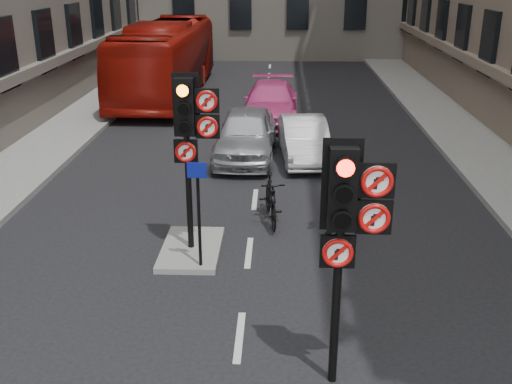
# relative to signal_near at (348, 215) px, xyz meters

# --- Properties ---
(pavement_left) EXTENTS (3.00, 50.00, 0.16)m
(pavement_left) POSITION_rel_signal_near_xyz_m (-8.69, 11.01, -2.50)
(pavement_left) COLOR gray
(pavement_left) RESTS_ON ground
(pavement_right) EXTENTS (3.00, 50.00, 0.16)m
(pavement_right) POSITION_rel_signal_near_xyz_m (5.71, 11.01, -2.50)
(pavement_right) COLOR gray
(pavement_right) RESTS_ON ground
(centre_island) EXTENTS (1.20, 2.00, 0.12)m
(centre_island) POSITION_rel_signal_near_xyz_m (-2.69, 4.01, -2.52)
(centre_island) COLOR gray
(centre_island) RESTS_ON ground
(signal_near) EXTENTS (0.91, 0.40, 3.58)m
(signal_near) POSITION_rel_signal_near_xyz_m (0.00, 0.00, 0.00)
(signal_near) COLOR black
(signal_near) RESTS_ON ground
(signal_far) EXTENTS (0.91, 0.40, 3.58)m
(signal_far) POSITION_rel_signal_near_xyz_m (-2.60, 4.00, 0.12)
(signal_far) COLOR black
(signal_far) RESTS_ON centre_island
(car_silver) EXTENTS (1.90, 4.47, 1.51)m
(car_silver) POSITION_rel_signal_near_xyz_m (-1.91, 10.51, -1.83)
(car_silver) COLOR #ACAFB4
(car_silver) RESTS_ON ground
(car_white) EXTENTS (1.66, 3.91, 1.25)m
(car_white) POSITION_rel_signal_near_xyz_m (-0.13, 10.44, -1.95)
(car_white) COLOR silver
(car_white) RESTS_ON ground
(car_pink) EXTENTS (2.10, 4.91, 1.41)m
(car_pink) POSITION_rel_signal_near_xyz_m (-1.22, 15.19, -1.88)
(car_pink) COLOR #D23D87
(car_pink) RESTS_ON ground
(bus_red) EXTENTS (2.93, 11.71, 3.25)m
(bus_red) POSITION_rel_signal_near_xyz_m (-5.98, 19.78, -0.96)
(bus_red) COLOR maroon
(bus_red) RESTS_ON ground
(motorcycle) EXTENTS (0.75, 1.89, 1.11)m
(motorcycle) POSITION_rel_signal_near_xyz_m (-1.06, 5.66, -2.03)
(motorcycle) COLOR black
(motorcycle) RESTS_ON ground
(motorcyclist) EXTENTS (0.76, 0.64, 1.76)m
(motorcyclist) POSITION_rel_signal_near_xyz_m (0.37, 5.01, -1.70)
(motorcyclist) COLOR black
(motorcyclist) RESTS_ON ground
(info_sign) EXTENTS (0.36, 0.11, 2.11)m
(info_sign) POSITION_rel_signal_near_xyz_m (-2.39, 3.19, -1.10)
(info_sign) COLOR black
(info_sign) RESTS_ON centre_island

